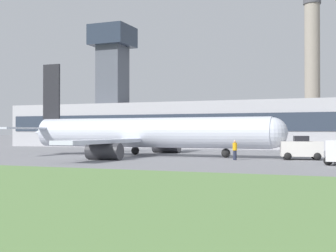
% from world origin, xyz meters
% --- Properties ---
extents(ground_plane, '(400.00, 400.00, 0.00)m').
position_xyz_m(ground_plane, '(0.00, 0.00, 0.00)').
color(ground_plane, gray).
extents(terminal_building, '(78.38, 12.24, 21.02)m').
position_xyz_m(terminal_building, '(-1.52, 26.31, 4.14)').
color(terminal_building, '#B2B2B7').
rests_on(terminal_building, ground_plane).
extents(smokestack_left, '(3.88, 3.88, 32.07)m').
position_xyz_m(smokestack_left, '(8.05, 62.77, 16.19)').
color(smokestack_left, gray).
rests_on(smokestack_left, ground_plane).
extents(airplane, '(29.09, 27.73, 10.34)m').
position_xyz_m(airplane, '(-3.67, -0.95, 2.38)').
color(airplane, silver).
rests_on(airplane, ground_plane).
extents(pushback_tug, '(4.07, 3.26, 2.19)m').
position_xyz_m(pushback_tug, '(12.46, -1.27, 1.00)').
color(pushback_tug, white).
rests_on(pushback_tug, ground_plane).
extents(ground_crew_person, '(0.51, 0.51, 1.81)m').
position_xyz_m(ground_crew_person, '(6.96, -4.31, 0.92)').
color(ground_crew_person, '#23283D').
rests_on(ground_crew_person, ground_plane).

